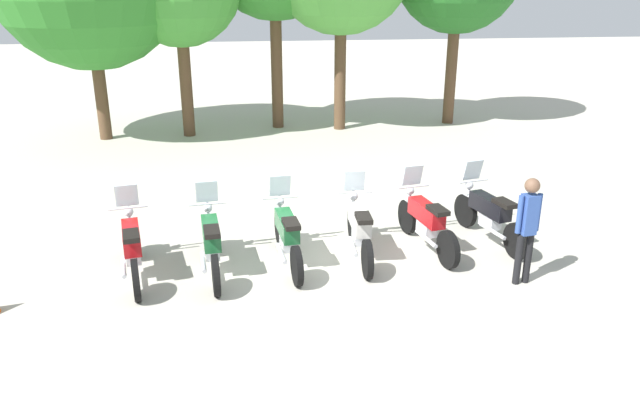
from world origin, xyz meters
TOP-DOWN VIEW (x-y plane):
  - ground_plane at (0.00, 0.00)m, footprint 80.00×80.00m
  - motorcycle_0 at (-3.09, -0.20)m, footprint 0.68×2.17m
  - motorcycle_1 at (-1.86, -0.18)m, footprint 0.62×2.19m
  - motorcycle_2 at (-0.62, -0.03)m, footprint 0.62×2.19m
  - motorcycle_3 at (0.62, 0.07)m, footprint 0.62×2.19m
  - motorcycle_4 at (1.84, 0.25)m, footprint 0.65×2.17m
  - motorcycle_5 at (3.07, 0.42)m, footprint 0.74×2.16m
  - person_0 at (2.95, -1.23)m, footprint 0.41×0.26m

SIDE VIEW (x-z plane):
  - ground_plane at x=0.00m, z-range 0.00..0.00m
  - motorcycle_0 at x=-3.09m, z-range -0.17..1.20m
  - motorcycle_1 at x=-1.86m, z-range -0.17..1.20m
  - motorcycle_2 at x=-0.62m, z-range -0.17..1.20m
  - motorcycle_3 at x=0.62m, z-range -0.17..1.20m
  - motorcycle_4 at x=1.84m, z-range -0.17..1.20m
  - motorcycle_5 at x=3.07m, z-range -0.17..1.20m
  - person_0 at x=2.95m, z-range 0.15..1.88m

